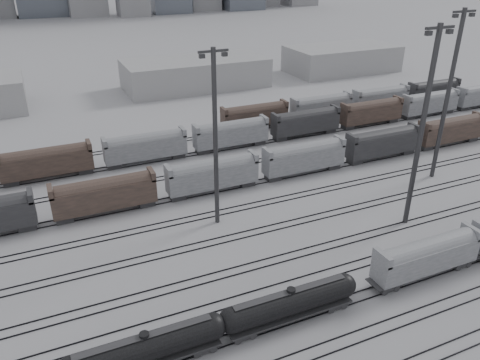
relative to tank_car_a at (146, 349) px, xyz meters
name	(u,v)px	position (x,y,z in m)	size (l,w,h in m)	color
ground	(387,295)	(27.47, -1.00, -2.27)	(900.00, 900.00, 0.00)	#A7A7AB
tracks	(307,221)	(27.47, 16.50, -2.19)	(220.00, 71.50, 0.16)	black
tank_car_a	(146,349)	(0.00, 0.00, 0.00)	(15.87, 2.65, 3.92)	#252427
tank_car_b	(290,303)	(15.25, 0.00, 0.01)	(15.97, 2.66, 3.95)	#252427
hopper_car_a	(427,255)	(33.57, 0.00, 0.85)	(14.13, 2.81, 5.05)	#252427
light_mast_b	(215,137)	(15.63, 21.78, 10.86)	(3.96, 0.63, 24.75)	#323234
light_mast_c	(422,126)	(40.44, 10.73, 12.36)	(4.41, 0.71, 27.57)	#323234
light_mast_d	(448,93)	(55.38, 20.89, 12.45)	(4.44, 0.71, 27.75)	#323234
bg_string_near	(304,159)	(35.47, 31.00, 0.53)	(151.00, 3.00, 5.60)	gray
bg_string_mid	(305,123)	(45.47, 47.00, 0.53)	(151.00, 3.00, 5.60)	#252427
bg_string_far	(351,103)	(62.97, 55.00, 0.53)	(66.00, 3.00, 5.60)	brown
warehouse_mid	(196,73)	(37.47, 94.00, 1.73)	(40.00, 18.00, 8.00)	#9D9DA0
warehouse_right	(342,59)	(87.47, 94.00, 1.73)	(35.00, 18.00, 8.00)	#9D9DA0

